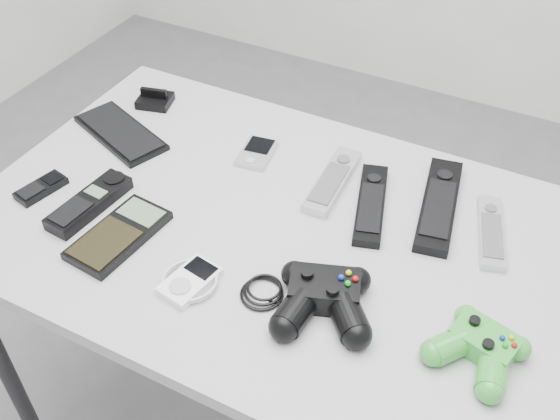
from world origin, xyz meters
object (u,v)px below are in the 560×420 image
at_px(remote_silver_a, 332,180).
at_px(desk, 273,249).
at_px(remote_black_b, 439,204).
at_px(remote_silver_b, 491,231).
at_px(pda, 257,152).
at_px(remote_black_a, 371,203).
at_px(controller_green, 480,346).
at_px(pda_keyboard, 120,132).
at_px(calculator, 119,234).
at_px(mp3_player, 190,281).
at_px(mobile_phone, 41,188).
at_px(cordless_handset, 89,202).
at_px(controller_black, 324,296).

bearing_deg(remote_silver_a, desk, -111.13).
bearing_deg(remote_black_b, remote_silver_b, -23.88).
height_order(pda, remote_black_a, remote_black_a).
bearing_deg(controller_green, remote_silver_a, 158.01).
distance_m(pda_keyboard, pda, 0.31).
relative_size(pda_keyboard, remote_black_b, 0.89).
height_order(pda, calculator, calculator).
relative_size(desk, mp3_player, 10.95).
distance_m(desk, remote_black_b, 0.33).
xyz_separation_m(desk, mobile_phone, (-0.45, -0.12, 0.07)).
distance_m(calculator, mp3_player, 0.18).
bearing_deg(mp3_player, cordless_handset, 174.62).
relative_size(pda, controller_green, 0.68).
xyz_separation_m(remote_black_b, controller_black, (-0.10, -0.32, 0.01)).
relative_size(pda_keyboard, mp3_player, 2.27).
bearing_deg(mobile_phone, controller_black, 11.44).
distance_m(remote_black_a, calculator, 0.47).
relative_size(remote_silver_a, remote_silver_b, 1.10).
bearing_deg(pda, remote_black_b, -6.65).
relative_size(remote_black_b, calculator, 1.37).
distance_m(controller_black, controller_green, 0.25).
bearing_deg(remote_black_a, calculator, -159.40).
bearing_deg(controller_black, controller_green, -14.45).
bearing_deg(mp3_player, pda_keyboard, 151.51).
xyz_separation_m(remote_black_a, controller_black, (0.02, -0.26, 0.02)).
height_order(remote_black_b, controller_green, controller_green).
bearing_deg(desk, remote_silver_a, 71.94).
bearing_deg(mp3_player, mobile_phone, 179.68).
distance_m(pda_keyboard, calculator, 0.32).
bearing_deg(pda, remote_black_a, -17.68).
bearing_deg(desk, calculator, -145.48).
distance_m(mp3_player, controller_black, 0.23).
bearing_deg(controller_green, controller_black, -160.02).
height_order(remote_silver_a, mobile_phone, remote_silver_a).
relative_size(desk, remote_silver_a, 5.50).
xyz_separation_m(remote_silver_a, calculator, (-0.28, -0.32, -0.00)).
bearing_deg(remote_silver_a, controller_black, -71.87).
bearing_deg(calculator, mp3_player, -5.34).
distance_m(remote_black_a, cordless_handset, 0.53).
bearing_deg(controller_green, pda_keyboard, -179.47).
bearing_deg(remote_black_b, remote_black_a, -164.07).
distance_m(remote_black_b, mobile_phone, 0.77).
bearing_deg(remote_black_b, calculator, -155.20).
relative_size(mobile_phone, calculator, 0.52).
bearing_deg(mp3_player, remote_silver_b, 49.57).
distance_m(desk, controller_black, 0.23).
xyz_separation_m(calculator, controller_green, (0.64, 0.05, 0.01)).
relative_size(remote_silver_a, cordless_handset, 1.13).
bearing_deg(cordless_handset, pda_keyboard, 118.99).
xyz_separation_m(pda, controller_black, (0.29, -0.31, 0.02)).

